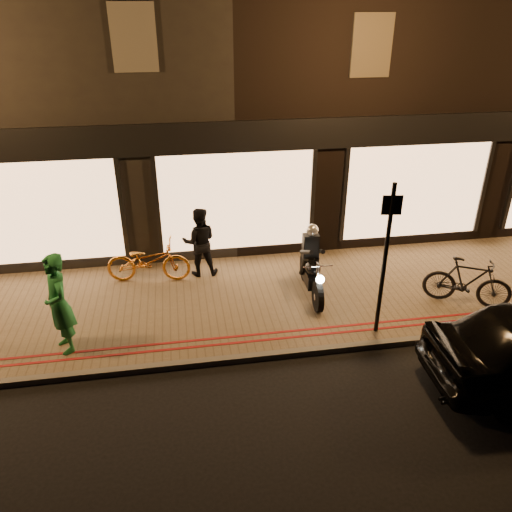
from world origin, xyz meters
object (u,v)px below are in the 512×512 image
Objects in this scene: bicycle_gold at (148,261)px; person_green at (59,304)px; motorcycle at (311,268)px; sign_post at (386,253)px.

person_green is at bearing 155.46° from bicycle_gold.
sign_post reaches higher than motorcycle.
sign_post reaches higher than bicycle_gold.
bicycle_gold is (-3.48, 1.16, -0.12)m from motorcycle.
motorcycle is at bearing 76.52° from person_green.
motorcycle is 1.02× the size of person_green.
person_green reaches higher than motorcycle.
sign_post reaches higher than person_green.
person_green reaches higher than bicycle_gold.
person_green is (-4.93, -1.18, 0.34)m from motorcycle.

